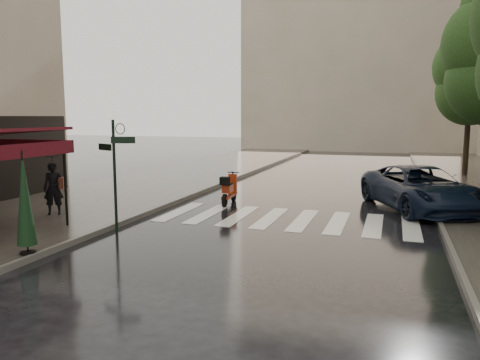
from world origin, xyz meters
The scene contains 12 objects.
ground centered at (0.00, 0.00, 0.00)m, with size 120.00×120.00×0.00m, color black.
sidewalk_near centered at (-4.50, 12.00, 0.06)m, with size 6.00×60.00×0.12m, color #38332D.
curb_near centered at (-1.45, 12.00, 0.07)m, with size 0.12×60.00×0.16m, color #595651.
curb_far centered at (7.45, 12.00, 0.07)m, with size 0.12×60.00×0.16m, color #595651.
crosswalk centered at (2.98, 6.00, 0.01)m, with size 7.85×3.20×0.01m.
signpost centered at (-1.19, 3.00, 1.83)m, with size 1.17×0.29×3.10m.
backdrop_building centered at (3.00, 38.00, 10.00)m, with size 22.00×6.00×20.00m, color tan.
tree_far centered at (9.70, 19.00, 5.46)m, with size 3.80×3.80×8.16m.
pedestrian_with_umbrella centered at (-3.99, 3.85, 1.75)m, with size 1.35×1.36×2.45m.
scooter centered at (0.43, 7.78, 0.52)m, with size 0.47×1.71×1.12m.
parked_car centered at (7.00, 8.82, 0.75)m, with size 2.50×5.42×1.51m, color black.
parasol_back centered at (-1.65, 0.14, 1.36)m, with size 0.43×0.43×2.30m.
Camera 1 is at (6.06, -8.05, 3.18)m, focal length 35.00 mm.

